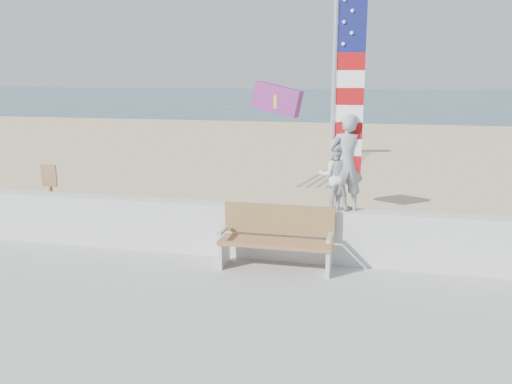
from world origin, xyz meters
TOP-DOWN VIEW (x-y plane):
  - ground at (0.00, 0.00)m, footprint 220.00×220.00m
  - sand at (0.00, 9.00)m, footprint 90.00×40.00m
  - seawall at (0.00, 2.00)m, footprint 30.00×0.35m
  - adult at (1.62, 2.00)m, footprint 0.66×0.54m
  - child at (1.46, 2.00)m, footprint 0.60×0.50m
  - bench at (0.60, 1.55)m, footprint 1.80×0.57m
  - flag at (1.53, 2.00)m, footprint 0.50×0.08m
  - parafoil_kite at (0.03, 4.57)m, footprint 1.12×0.48m
  - sign at (-4.01, 2.43)m, footprint 0.32×0.07m

SIDE VIEW (x-z plane):
  - ground at x=0.00m, z-range 0.00..0.00m
  - sand at x=0.00m, z-range 0.00..0.08m
  - seawall at x=0.00m, z-range 0.18..1.08m
  - bench at x=0.60m, z-range 0.19..1.19m
  - sign at x=-4.01m, z-range 0.21..1.67m
  - child at x=1.46m, z-range 1.08..2.19m
  - adult at x=1.62m, z-range 1.08..2.63m
  - parafoil_kite at x=0.03m, z-range 2.34..3.09m
  - flag at x=1.53m, z-range 1.24..4.74m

